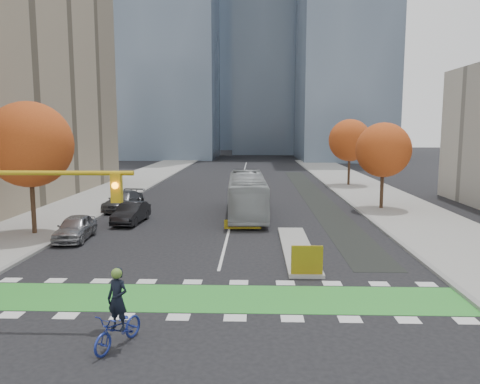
# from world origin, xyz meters

# --- Properties ---
(ground) EXTENTS (300.00, 300.00, 0.00)m
(ground) POSITION_xyz_m (0.00, 0.00, 0.00)
(ground) COLOR black
(ground) RESTS_ON ground
(sidewalk_west) EXTENTS (7.00, 120.00, 0.15)m
(sidewalk_west) POSITION_xyz_m (-13.50, 20.00, 0.07)
(sidewalk_west) COLOR gray
(sidewalk_west) RESTS_ON ground
(sidewalk_east) EXTENTS (7.00, 120.00, 0.15)m
(sidewalk_east) POSITION_xyz_m (13.50, 20.00, 0.07)
(sidewalk_east) COLOR gray
(sidewalk_east) RESTS_ON ground
(curb_west) EXTENTS (0.30, 120.00, 0.16)m
(curb_west) POSITION_xyz_m (-10.00, 20.00, 0.07)
(curb_west) COLOR gray
(curb_west) RESTS_ON ground
(curb_east) EXTENTS (0.30, 120.00, 0.16)m
(curb_east) POSITION_xyz_m (10.00, 20.00, 0.07)
(curb_east) COLOR gray
(curb_east) RESTS_ON ground
(bike_crossing) EXTENTS (20.00, 3.00, 0.01)m
(bike_crossing) POSITION_xyz_m (0.00, 1.50, 0.01)
(bike_crossing) COLOR green
(bike_crossing) RESTS_ON ground
(centre_line) EXTENTS (0.15, 70.00, 0.01)m
(centre_line) POSITION_xyz_m (0.00, 40.00, 0.01)
(centre_line) COLOR silver
(centre_line) RESTS_ON ground
(bike_lane_paint) EXTENTS (2.50, 50.00, 0.01)m
(bike_lane_paint) POSITION_xyz_m (7.50, 30.00, 0.01)
(bike_lane_paint) COLOR black
(bike_lane_paint) RESTS_ON ground
(median_island) EXTENTS (1.60, 10.00, 0.16)m
(median_island) POSITION_xyz_m (4.00, 9.00, 0.08)
(median_island) COLOR gray
(median_island) RESTS_ON ground
(hazard_board) EXTENTS (1.40, 0.12, 1.30)m
(hazard_board) POSITION_xyz_m (4.00, 4.20, 0.80)
(hazard_board) COLOR yellow
(hazard_board) RESTS_ON median_island
(tower_ne) EXTENTS (18.00, 24.00, 60.00)m
(tower_ne) POSITION_xyz_m (20.00, 85.00, 30.00)
(tower_ne) COLOR #47566B
(tower_ne) RESTS_ON ground
(tower_far) EXTENTS (26.00, 26.00, 80.00)m
(tower_far) POSITION_xyz_m (-4.00, 140.00, 40.00)
(tower_far) COLOR #47566B
(tower_far) RESTS_ON ground
(tree_west) EXTENTS (5.20, 5.20, 8.22)m
(tree_west) POSITION_xyz_m (-12.00, 12.00, 5.62)
(tree_west) COLOR #332114
(tree_west) RESTS_ON ground
(tree_east_near) EXTENTS (4.40, 4.40, 7.08)m
(tree_east_near) POSITION_xyz_m (12.00, 22.00, 4.86)
(tree_east_near) COLOR #332114
(tree_east_near) RESTS_ON ground
(tree_east_far) EXTENTS (4.80, 4.80, 7.65)m
(tree_east_far) POSITION_xyz_m (12.50, 38.00, 5.24)
(tree_east_far) COLOR #332114
(tree_east_far) RESTS_ON ground
(cyclist) EXTENTS (1.50, 2.26, 2.47)m
(cyclist) POSITION_xyz_m (-2.44, -2.68, 0.82)
(cyclist) COLOR navy
(cyclist) RESTS_ON ground
(bus) EXTENTS (3.09, 11.54, 3.19)m
(bus) POSITION_xyz_m (1.09, 19.09, 1.60)
(bus) COLOR #A4A9AB
(bus) RESTS_ON ground
(parked_car_a) EXTENTS (2.01, 4.42, 1.47)m
(parked_car_a) POSITION_xyz_m (-9.00, 10.90, 0.73)
(parked_car_a) COLOR gray
(parked_car_a) RESTS_ON ground
(parked_car_b) EXTENTS (1.86, 4.52, 1.46)m
(parked_car_b) POSITION_xyz_m (-6.97, 15.90, 0.73)
(parked_car_b) COLOR black
(parked_car_b) RESTS_ON ground
(parked_car_c) EXTENTS (2.69, 5.39, 1.50)m
(parked_car_c) POSITION_xyz_m (-9.00, 21.18, 0.75)
(parked_car_c) COLOR #444448
(parked_car_c) RESTS_ON ground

